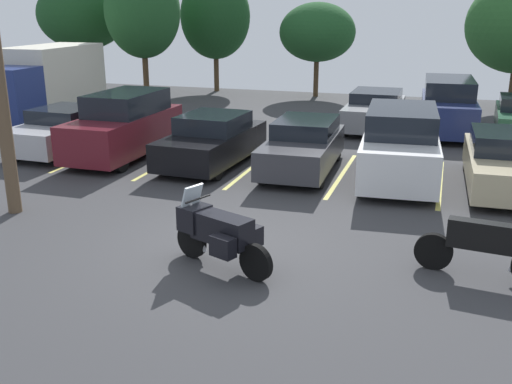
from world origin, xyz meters
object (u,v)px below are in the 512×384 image
Objects in this scene: car_charcoal at (303,146)px; car_champagne at (505,162)px; car_maroon at (125,126)px; car_white at (400,146)px; car_black at (212,141)px; motorcycle_touring at (218,232)px; car_silver at (65,130)px; car_far_grey at (375,110)px; car_far_navy at (448,106)px; box_truck at (44,82)px; motorcycle_second at (484,245)px.

car_champagne is at bearing -1.24° from car_charcoal.
car_maroon reaches higher than car_white.
car_maroon reaches higher than car_black.
motorcycle_touring is at bearing -89.37° from car_charcoal.
car_maroon is (2.22, -0.05, 0.28)m from car_silver.
car_far_navy reaches higher than car_far_grey.
car_maroon is at bearing -179.69° from car_charcoal.
car_maroon is at bearing -135.54° from car_far_grey.
car_silver is at bearing 178.72° from car_maroon.
car_far_grey is 0.74× the size of box_truck.
box_truck reaches higher than car_charcoal.
car_black reaches higher than car_far_grey.
motorcycle_second is 9.35m from car_black.
box_truck is at bearing 162.18° from car_white.
car_far_grey is at bearing 85.27° from motorcycle_touring.
car_maroon is 2.97m from car_black.
car_champagne reaches higher than car_far_grey.
car_charcoal is at bearing 2.18° from car_black.
motorcycle_touring is 16.66m from box_truck.
car_white is at bearing 68.68° from motorcycle_touring.
car_maroon is 7.83m from box_truck.
car_white is (5.44, -0.05, 0.24)m from car_black.
motorcycle_second is 0.47× the size of car_far_navy.
car_far_grey is (-4.14, 6.86, 0.01)m from car_champagne.
motorcycle_touring reaches higher than motorcycle_second.
motorcycle_touring is 14.17m from car_far_navy.
car_far_navy is at bearing 7.94° from box_truck.
car_white is at bearing 108.54° from motorcycle_second.
car_far_navy is at bearing 46.27° from car_black.
car_silver is at bearing -143.60° from car_far_grey.
box_truck is (-12.08, 11.44, 0.88)m from motorcycle_touring.
car_far_grey is at bearing -179.04° from car_far_navy.
car_black is 1.02× the size of car_charcoal.
car_black is 5.44m from car_white.
motorcycle_touring is 8.56m from car_champagne.
car_far_navy is 16.02m from box_truck.
car_maroon reaches higher than car_far_navy.
motorcycle_second is 0.51× the size of car_black.
car_silver is at bearing 179.42° from car_champagne.
motorcycle_second is at bearing -51.84° from car_charcoal.
motorcycle_touring is 0.47× the size of car_black.
car_far_grey reaches higher than car_silver.
car_white is 7.03m from car_far_navy.
motorcycle_touring is 7.21m from car_white.
box_truck is at bearing 153.20° from car_black.
car_silver is 10.62m from car_white.
car_far_navy is (11.77, 6.77, 0.30)m from car_silver.
motorcycle_touring is at bearing -105.45° from car_far_navy.
motorcycle_touring is at bearing -111.32° from car_white.
car_black is 8.09m from car_champagne.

